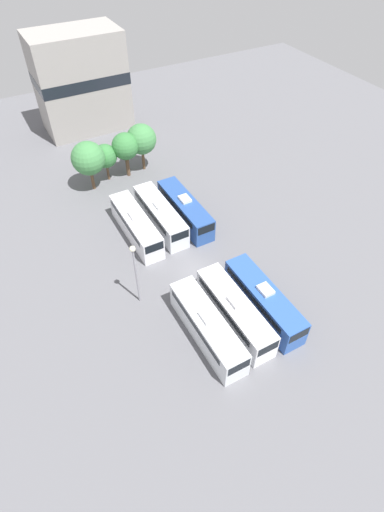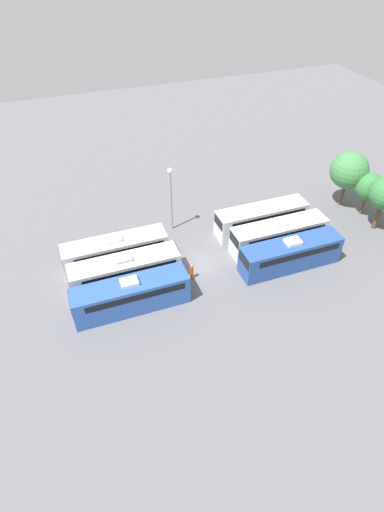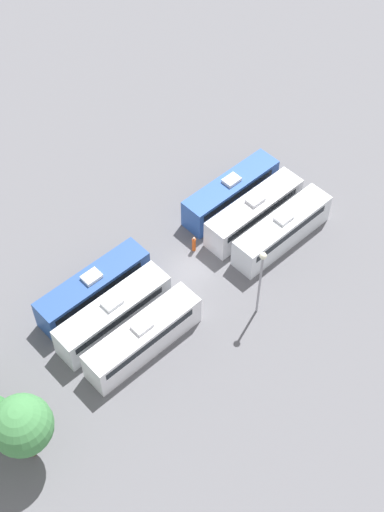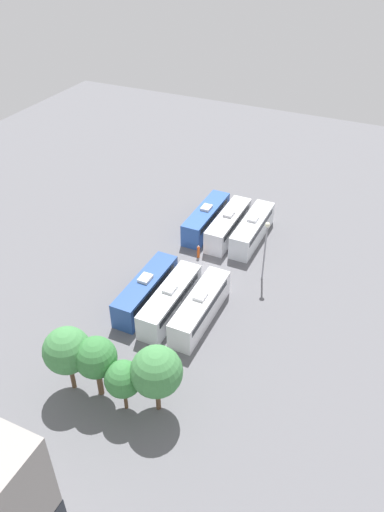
% 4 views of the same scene
% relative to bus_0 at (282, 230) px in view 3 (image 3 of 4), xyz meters
% --- Properties ---
extents(ground_plane, '(116.34, 116.34, 0.00)m').
position_rel_bus_0_xyz_m(ground_plane, '(3.30, 8.52, -1.73)').
color(ground_plane, slate).
extents(bus_0, '(2.62, 10.83, 3.50)m').
position_rel_bus_0_xyz_m(bus_0, '(0.00, 0.00, 0.00)').
color(bus_0, silver).
rests_on(bus_0, ground_plane).
extents(bus_1, '(2.62, 10.83, 3.50)m').
position_rel_bus_0_xyz_m(bus_1, '(3.32, 0.28, 0.00)').
color(bus_1, white).
rests_on(bus_1, ground_plane).
extents(bus_2, '(2.62, 10.83, 3.50)m').
position_rel_bus_0_xyz_m(bus_2, '(6.67, 0.04, 0.00)').
color(bus_2, '#2D56A8').
rests_on(bus_2, ground_plane).
extents(bus_3, '(2.62, 10.83, 3.50)m').
position_rel_bus_0_xyz_m(bus_3, '(-0.11, 17.06, 0.00)').
color(bus_3, silver).
rests_on(bus_3, ground_plane).
extents(bus_4, '(2.62, 10.83, 3.50)m').
position_rel_bus_0_xyz_m(bus_4, '(3.34, 17.39, 0.00)').
color(bus_4, silver).
rests_on(bus_4, ground_plane).
extents(bus_5, '(2.62, 10.83, 3.50)m').
position_rel_bus_0_xyz_m(bus_5, '(6.62, 16.95, 0.00)').
color(bus_5, '#284C93').
rests_on(bus_5, ground_plane).
extents(worker_person, '(0.36, 0.36, 1.78)m').
position_rel_bus_0_xyz_m(worker_person, '(4.83, 6.66, -0.90)').
color(worker_person, '#CC4C19').
rests_on(worker_person, ground_plane).
extents(light_pole, '(0.60, 0.60, 7.96)m').
position_rel_bus_0_xyz_m(light_pole, '(-3.96, 7.39, 3.66)').
color(light_pole, gray).
rests_on(light_pole, ground_plane).
extents(tree_0, '(4.56, 4.56, 7.17)m').
position_rel_bus_0_xyz_m(tree_0, '(-1.52, 29.28, 3.14)').
color(tree_0, brown).
rests_on(tree_0, ground_plane).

